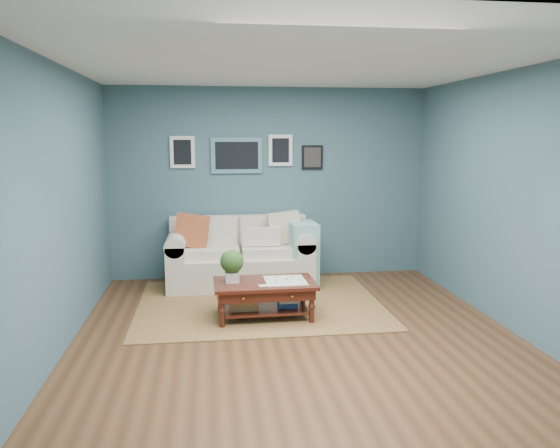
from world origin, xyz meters
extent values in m
plane|color=brown|center=(0.00, 0.00, 0.00)|extent=(5.00, 5.00, 0.00)
plane|color=white|center=(0.00, 0.00, 2.70)|extent=(5.00, 5.00, 0.00)
cube|color=#3E616A|center=(0.00, 2.50, 1.35)|extent=(4.50, 0.02, 2.70)
cube|color=#3E616A|center=(0.00, -2.50, 1.35)|extent=(4.50, 0.02, 2.70)
cube|color=#3E616A|center=(-2.25, 0.00, 1.35)|extent=(0.02, 5.00, 2.70)
cube|color=#3E616A|center=(2.25, 0.00, 1.35)|extent=(0.02, 5.00, 2.70)
cube|color=slate|center=(-0.46, 2.48, 1.75)|extent=(0.72, 0.03, 0.50)
cube|color=black|center=(-0.46, 2.46, 1.75)|extent=(0.60, 0.01, 0.38)
cube|color=white|center=(-1.21, 2.48, 1.80)|extent=(0.34, 0.03, 0.44)
cube|color=white|center=(0.16, 2.48, 1.82)|extent=(0.34, 0.03, 0.44)
cube|color=black|center=(0.62, 2.48, 1.72)|extent=(0.30, 0.03, 0.34)
cube|color=brown|center=(-0.28, 1.13, 0.01)|extent=(2.91, 2.33, 0.01)
cube|color=beige|center=(-0.46, 1.99, 0.21)|extent=(1.44, 0.90, 0.43)
cube|color=beige|center=(-0.46, 2.34, 0.67)|extent=(1.89, 0.22, 0.49)
cube|color=beige|center=(-1.31, 1.99, 0.32)|extent=(0.24, 0.90, 0.63)
cube|color=beige|center=(0.38, 1.99, 0.32)|extent=(0.24, 0.90, 0.63)
cylinder|color=beige|center=(-1.31, 1.99, 0.63)|extent=(0.26, 0.90, 0.26)
cylinder|color=beige|center=(0.38, 1.99, 0.63)|extent=(0.26, 0.90, 0.26)
cube|color=beige|center=(-0.85, 1.93, 0.49)|extent=(0.73, 0.57, 0.13)
cube|color=beige|center=(-0.08, 1.93, 0.49)|extent=(0.73, 0.57, 0.13)
cube|color=beige|center=(-0.85, 2.21, 0.74)|extent=(0.73, 0.12, 0.37)
cube|color=beige|center=(-0.08, 2.21, 0.74)|extent=(0.73, 0.12, 0.37)
cube|color=#CE4224|center=(-1.09, 1.94, 0.78)|extent=(0.49, 0.18, 0.48)
cube|color=beige|center=(0.15, 2.01, 0.78)|extent=(0.48, 0.18, 0.47)
cube|color=beige|center=(-0.18, 1.89, 0.69)|extent=(0.51, 0.12, 0.24)
cube|color=#89C5C6|center=(0.38, 1.87, 0.47)|extent=(0.35, 0.56, 0.81)
cube|color=#36130A|center=(-0.27, 0.60, 0.40)|extent=(1.13, 0.67, 0.04)
cube|color=#36130A|center=(-0.27, 0.60, 0.33)|extent=(1.06, 0.60, 0.11)
cube|color=#36130A|center=(-0.27, 0.60, 0.11)|extent=(0.96, 0.50, 0.02)
sphere|color=gold|center=(-0.53, 0.30, 0.33)|extent=(0.03, 0.03, 0.03)
sphere|color=gold|center=(0.00, 0.31, 0.33)|extent=(0.03, 0.03, 0.03)
cylinder|color=#36130A|center=(-0.75, 0.34, 0.19)|extent=(0.06, 0.06, 0.38)
cylinder|color=#36130A|center=(0.22, 0.36, 0.19)|extent=(0.06, 0.06, 0.38)
cylinder|color=#36130A|center=(-0.76, 0.85, 0.19)|extent=(0.06, 0.06, 0.38)
cylinder|color=#36130A|center=(0.21, 0.86, 0.19)|extent=(0.06, 0.06, 0.38)
cube|color=silver|center=(-0.63, 0.65, 0.48)|extent=(0.15, 0.15, 0.11)
sphere|color=#244E1C|center=(-0.63, 0.65, 0.65)|extent=(0.26, 0.26, 0.26)
cube|color=white|center=(-0.04, 0.61, 0.42)|extent=(0.46, 0.46, 0.01)
cube|color=#A6744D|center=(-0.50, 0.60, 0.21)|extent=(0.32, 0.23, 0.19)
cube|color=navy|center=(-0.01, 0.63, 0.17)|extent=(0.23, 0.17, 0.10)
camera|label=1|loc=(-0.87, -5.25, 2.02)|focal=35.00mm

